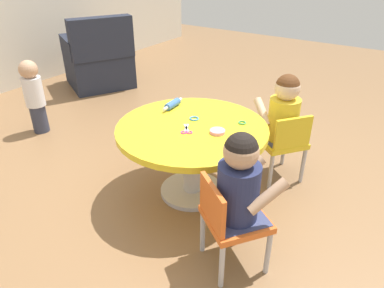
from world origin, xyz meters
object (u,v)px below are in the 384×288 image
craft_table (192,141)px  toddler_standing (34,95)px  seated_child_left (240,181)px  rolling_pin (173,104)px  child_chair_right (283,142)px  child_chair_left (230,219)px  craft_scissors (186,130)px  seated_child_right (284,110)px  armchair_dark (99,61)px

craft_table → toddler_standing: bearing=90.0°
seated_child_left → rolling_pin: size_ratio=2.21×
child_chair_right → rolling_pin: rolling_pin is taller
child_chair_left → craft_scissors: (0.35, 0.51, 0.21)m
seated_child_left → rolling_pin: (0.57, 0.83, 0.01)m
craft_table → child_chair_right: size_ratio=1.82×
rolling_pin → seated_child_left: bearing=-124.4°
seated_child_left → toddler_standing: seated_child_left is taller
seated_child_left → seated_child_right: bearing=8.4°
child_chair_right → seated_child_right: size_ratio=1.05×
seated_child_right → toddler_standing: seated_child_right is taller
toddler_standing → rolling_pin: (0.17, -1.42, 0.18)m
child_chair_right → armchair_dark: armchair_dark is taller
craft_table → toddler_standing: (0.00, 1.70, -0.05)m
craft_table → toddler_standing: toddler_standing is taller
armchair_dark → toddler_standing: size_ratio=1.43×
child_chair_left → seated_child_left: 0.23m
child_chair_left → seated_child_right: size_ratio=1.05×
child_chair_left → craft_scissors: child_chair_left is taller
craft_table → toddler_standing: 1.70m
rolling_pin → craft_scissors: bearing=-130.3°
seated_child_left → child_chair_right: seated_child_left is taller
craft_table → seated_child_left: bearing=-125.8°
craft_scissors → craft_table: bearing=6.1°
craft_table → armchair_dark: armchair_dark is taller
craft_table → craft_scissors: craft_scissors is taller
seated_child_right → craft_scissors: seated_child_right is taller
child_chair_right → child_chair_left: bearing=-175.0°
seated_child_left → child_chair_right: size_ratio=0.95×
craft_table → seated_child_left: (-0.39, -0.54, 0.13)m
seated_child_right → child_chair_left: bearing=-173.2°
toddler_standing → craft_scissors: bearing=-92.5°
child_chair_left → child_chair_right: (0.93, 0.08, 0.00)m
craft_scissors → child_chair_right: bearing=-36.5°
child_chair_right → rolling_pin: bearing=114.7°
seated_child_right → child_chair_right: bearing=-127.7°
child_chair_right → seated_child_right: 0.23m
child_chair_left → child_chair_right: same height
craft_table → craft_scissors: (-0.07, -0.01, 0.11)m
seated_child_left → seated_child_right: (0.92, 0.14, 0.00)m
seated_child_right → toddler_standing: 2.18m
rolling_pin → craft_scissors: (-0.25, -0.29, -0.02)m
seated_child_left → toddler_standing: (0.39, 2.24, -0.17)m
child_chair_right → armchair_dark: bearing=75.1°
toddler_standing → rolling_pin: size_ratio=2.91×
seated_child_right → armchair_dark: size_ratio=0.53×
seated_child_right → craft_table: bearing=142.7°
seated_child_left → craft_scissors: 0.62m
child_chair_right → armchair_dark: (0.69, 2.59, 0.00)m
craft_scissors → child_chair_left: bearing=-124.5°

